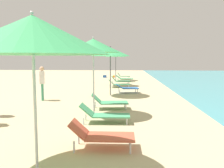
# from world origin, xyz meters

# --- Properties ---
(umbrella_third) EXTENTS (2.55, 2.55, 2.76)m
(umbrella_third) POSITION_xyz_m (-0.64, 8.42, 2.38)
(umbrella_third) COLOR silver
(umbrella_third) RESTS_ON ground
(lounger_third_shoreside) EXTENTS (1.43, 0.65, 0.62)m
(lounger_third_shoreside) POSITION_xyz_m (0.36, 9.59, 0.32)
(lounger_third_shoreside) COLOR #D8593F
(lounger_third_shoreside) RESTS_ON ground
(umbrella_fourth) EXTENTS (1.85, 1.85, 2.73)m
(umbrella_fourth) POSITION_xyz_m (-0.23, 12.73, 2.44)
(umbrella_fourth) COLOR silver
(umbrella_fourth) RESTS_ON ground
(lounger_fourth_shoreside) EXTENTS (1.49, 0.82, 0.61)m
(lounger_fourth_shoreside) POSITION_xyz_m (0.22, 13.77, 0.30)
(lounger_fourth_shoreside) COLOR #4CA572
(lounger_fourth_shoreside) RESTS_ON ground
(lounger_fourth_inland) EXTENTS (1.56, 0.62, 0.59)m
(lounger_fourth_inland) POSITION_xyz_m (0.22, 11.73, 0.28)
(lounger_fourth_inland) COLOR #4CA572
(lounger_fourth_inland) RESTS_ON ground
(umbrella_fifth) EXTENTS (2.09, 2.09, 2.66)m
(umbrella_fifth) POSITION_xyz_m (0.05, 17.28, 2.36)
(umbrella_fifth) COLOR #4C4C51
(umbrella_fifth) RESTS_ON ground
(lounger_fifth_shoreside) EXTENTS (1.38, 0.86, 0.52)m
(lounger_fifth_shoreside) POSITION_xyz_m (0.96, 18.28, 0.30)
(lounger_fifth_shoreside) COLOR blue
(lounger_fifth_shoreside) RESTS_ON ground
(umbrella_sixth) EXTENTS (2.03, 2.03, 2.74)m
(umbrella_sixth) POSITION_xyz_m (-0.27, 21.91, 2.45)
(umbrella_sixth) COLOR olive
(umbrella_sixth) RESTS_ON ground
(lounger_sixth_shoreside) EXTENTS (1.53, 0.82, 0.68)m
(lounger_sixth_shoreside) POSITION_xyz_m (0.42, 22.84, 0.31)
(lounger_sixth_shoreside) COLOR #4CA572
(lounger_sixth_shoreside) RESTS_ON ground
(lounger_sixth_inland) EXTENTS (1.56, 0.84, 0.57)m
(lounger_sixth_inland) POSITION_xyz_m (0.37, 20.89, 0.27)
(lounger_sixth_inland) COLOR #4CA572
(lounger_sixth_inland) RESTS_ON ground
(umbrella_farthest) EXTENTS (1.94, 1.94, 2.65)m
(umbrella_farthest) POSITION_xyz_m (-0.07, 26.28, 2.38)
(umbrella_farthest) COLOR #4C4C51
(umbrella_farthest) RESTS_ON ground
(lounger_farthest_shoreside) EXTENTS (1.23, 0.58, 0.66)m
(lounger_farthest_shoreside) POSITION_xyz_m (0.61, 27.57, 0.34)
(lounger_farthest_shoreside) COLOR #4CA572
(lounger_farthest_shoreside) RESTS_ON ground
(lounger_farthest_inland) EXTENTS (1.56, 0.67, 0.58)m
(lounger_farthest_inland) POSITION_xyz_m (0.73, 25.04, 0.31)
(lounger_farthest_inland) COLOR #4CA572
(lounger_farthest_inland) RESTS_ON ground
(person_walking_near) EXTENTS (0.31, 0.41, 1.63)m
(person_walking_near) POSITION_xyz_m (-3.10, 15.54, 0.98)
(person_walking_near) COLOR #3F9972
(person_walking_near) RESTS_ON ground
(cooler_box) EXTENTS (0.35, 0.43, 0.30)m
(cooler_box) POSITION_xyz_m (-1.38, 29.55, 0.15)
(cooler_box) COLOR #2659B2
(cooler_box) RESTS_ON ground
(beach_ball) EXTENTS (0.26, 0.26, 0.26)m
(beach_ball) POSITION_xyz_m (-0.42, 29.62, 0.13)
(beach_ball) COLOR orange
(beach_ball) RESTS_ON ground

